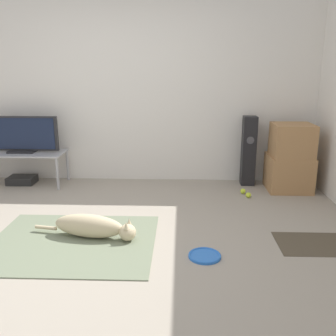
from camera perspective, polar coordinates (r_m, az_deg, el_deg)
name	(u,v)px	position (r m, az deg, el deg)	size (l,w,h in m)	color
ground_plane	(94,246)	(3.47, -11.15, -11.63)	(12.00, 12.00, 0.00)	#9E9384
wall_back	(125,87)	(5.17, -6.60, 12.09)	(8.00, 0.06, 2.55)	silver
area_rug	(73,242)	(3.58, -14.34, -10.86)	(1.49, 1.23, 0.01)	slate
dog	(93,227)	(3.57, -11.32, -8.75)	(1.00, 0.30, 0.22)	beige
frisbee	(205,256)	(3.24, 5.61, -13.15)	(0.28, 0.28, 0.03)	blue
cardboard_box_lower	(289,173)	(5.06, 17.90, -0.69)	(0.54, 0.50, 0.45)	#A87A4C
cardboard_box_upper	(292,140)	(4.95, 18.41, 4.04)	(0.49, 0.46, 0.41)	#A87A4C
floor_speaker	(249,151)	(5.09, 12.17, 2.55)	(0.18, 0.18, 0.92)	black
tv_stand	(23,156)	(5.36, -21.25, 1.77)	(1.11, 0.50, 0.44)	#A8A8AD
tv	(21,135)	(5.31, -21.53, 4.73)	(0.99, 0.20, 0.48)	#232326
tennis_ball_by_boxes	(243,191)	(4.80, 11.35, -3.48)	(0.07, 0.07, 0.07)	#C6E033
tennis_ball_near_speaker	(248,195)	(4.68, 12.15, -4.04)	(0.07, 0.07, 0.07)	#C6E033
game_console	(22,180)	(5.49, -21.34, -1.70)	(0.36, 0.27, 0.10)	black
door_mat	(314,244)	(3.68, 21.35, -10.71)	(0.66, 0.48, 0.01)	#4C4233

